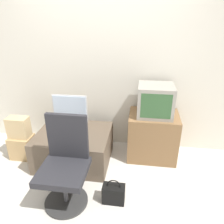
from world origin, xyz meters
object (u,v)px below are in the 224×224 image
(mouse, at_px, (85,134))
(handbag, at_px, (114,194))
(cardboard_box_lower, at_px, (22,147))
(keyboard, at_px, (67,134))
(office_chair, at_px, (65,166))
(main_monitor, at_px, (70,111))
(crt_tv, at_px, (155,100))

(mouse, bearing_deg, handbag, -53.28)
(cardboard_box_lower, bearing_deg, keyboard, -2.53)
(keyboard, distance_m, office_chair, 0.68)
(handbag, bearing_deg, main_monitor, 131.03)
(mouse, bearing_deg, crt_tv, 19.73)
(crt_tv, bearing_deg, handbag, -114.40)
(main_monitor, xyz_separation_m, crt_tv, (1.16, 0.13, 0.18))
(main_monitor, xyz_separation_m, office_chair, (0.20, -0.85, -0.26))
(cardboard_box_lower, height_order, handbag, cardboard_box_lower)
(crt_tv, relative_size, handbag, 1.54)
(mouse, distance_m, office_chair, 0.66)
(mouse, height_order, handbag, mouse)
(handbag, bearing_deg, crt_tv, 65.60)
(main_monitor, distance_m, crt_tv, 1.18)
(main_monitor, relative_size, cardboard_box_lower, 1.45)
(mouse, xyz_separation_m, cardboard_box_lower, (-0.97, 0.03, -0.30))
(office_chair, bearing_deg, keyboard, 107.12)
(crt_tv, xyz_separation_m, handbag, (-0.44, -0.96, -0.77))
(mouse, distance_m, cardboard_box_lower, 1.02)
(mouse, xyz_separation_m, handbag, (0.47, -0.64, -0.36))
(main_monitor, distance_m, mouse, 0.40)
(handbag, bearing_deg, mouse, 126.72)
(handbag, bearing_deg, office_chair, -178.00)
(main_monitor, height_order, handbag, main_monitor)
(main_monitor, bearing_deg, handbag, -48.97)
(crt_tv, height_order, handbag, crt_tv)
(office_chair, distance_m, handbag, 0.62)
(crt_tv, xyz_separation_m, cardboard_box_lower, (-1.88, -0.30, -0.72))
(mouse, relative_size, office_chair, 0.06)
(crt_tv, xyz_separation_m, office_chair, (-0.96, -0.98, -0.44))
(mouse, height_order, office_chair, office_chair)
(keyboard, bearing_deg, cardboard_box_lower, 177.47)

